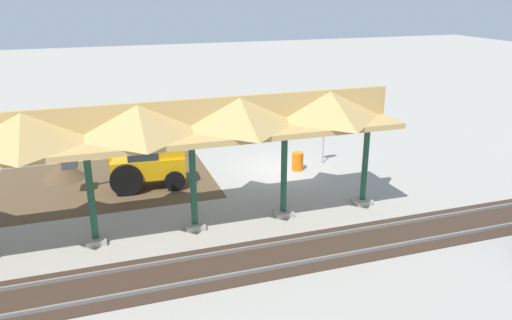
% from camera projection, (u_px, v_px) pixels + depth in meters
% --- Properties ---
extents(ground_plane, '(120.00, 120.00, 0.00)m').
position_uv_depth(ground_plane, '(276.00, 170.00, 24.65)').
color(ground_plane, '#9E998E').
extents(dirt_work_zone, '(9.69, 7.00, 0.01)m').
position_uv_depth(dirt_work_zone, '(106.00, 182.00, 23.01)').
color(dirt_work_zone, brown).
rests_on(dirt_work_zone, ground).
extents(platform_canopy, '(18.89, 3.20, 4.90)m').
position_uv_depth(platform_canopy, '(138.00, 124.00, 16.74)').
color(platform_canopy, '#9E998E').
rests_on(platform_canopy, ground).
extents(rail_tracks, '(60.00, 2.58, 0.15)m').
position_uv_depth(rail_tracks, '(356.00, 242.00, 17.54)').
color(rail_tracks, slate).
rests_on(rail_tracks, ground).
extents(stop_sign, '(0.76, 0.06, 2.32)m').
position_uv_depth(stop_sign, '(324.00, 132.00, 25.04)').
color(stop_sign, gray).
rests_on(stop_sign, ground).
extents(backhoe, '(5.22, 1.91, 2.82)m').
position_uv_depth(backhoe, '(144.00, 161.00, 22.04)').
color(backhoe, orange).
rests_on(backhoe, ground).
extents(dirt_mound, '(4.04, 4.04, 1.85)m').
position_uv_depth(dirt_mound, '(64.00, 178.00, 23.53)').
color(dirt_mound, brown).
rests_on(dirt_mound, ground).
extents(traffic_barrel, '(0.56, 0.56, 0.90)m').
position_uv_depth(traffic_barrel, '(298.00, 161.00, 24.46)').
color(traffic_barrel, orange).
rests_on(traffic_barrel, ground).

